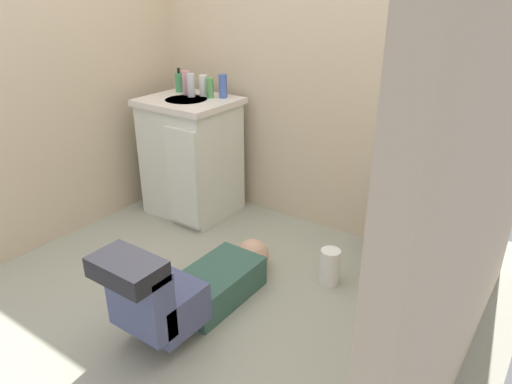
% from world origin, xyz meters
% --- Properties ---
extents(ground_plane, '(2.86, 2.95, 0.04)m').
position_xyz_m(ground_plane, '(0.00, 0.00, -0.02)').
color(ground_plane, '#999A87').
extents(wall_back, '(2.52, 0.08, 2.40)m').
position_xyz_m(wall_back, '(0.00, 1.01, 1.20)').
color(wall_back, '#CAB696').
rests_on(wall_back, ground_plane).
extents(wall_left, '(0.08, 1.95, 2.40)m').
position_xyz_m(wall_left, '(-1.22, 0.00, 1.20)').
color(wall_left, '#CAB696').
rests_on(wall_left, ground_plane).
extents(wall_right, '(0.08, 1.95, 2.40)m').
position_xyz_m(wall_right, '(1.22, 0.00, 1.20)').
color(wall_right, '#CAB696').
rests_on(wall_right, ground_plane).
extents(toilet, '(0.36, 0.46, 0.75)m').
position_xyz_m(toilet, '(0.79, 0.71, 0.37)').
color(toilet, silver).
rests_on(toilet, ground_plane).
extents(vanity_cabinet, '(0.60, 0.53, 0.82)m').
position_xyz_m(vanity_cabinet, '(-0.74, 0.65, 0.42)').
color(vanity_cabinet, silver).
rests_on(vanity_cabinet, ground_plane).
extents(faucet, '(0.02, 0.02, 0.10)m').
position_xyz_m(faucet, '(-0.74, 0.79, 0.87)').
color(faucet, silver).
rests_on(faucet, vanity_cabinet).
extents(person_plumber, '(0.39, 1.06, 0.52)m').
position_xyz_m(person_plumber, '(0.06, -0.25, 0.18)').
color(person_plumber, '#33594C').
rests_on(person_plumber, ground_plane).
extents(tissue_box, '(0.22, 0.11, 0.10)m').
position_xyz_m(tissue_box, '(0.75, 0.80, 0.80)').
color(tissue_box, silver).
rests_on(tissue_box, toilet).
extents(toiletry_bag, '(0.12, 0.09, 0.11)m').
position_xyz_m(toiletry_bag, '(0.90, 0.80, 0.81)').
color(toiletry_bag, '#B22D3F').
rests_on(toiletry_bag, toilet).
extents(soap_dispenser, '(0.06, 0.06, 0.17)m').
position_xyz_m(soap_dispenser, '(-0.93, 0.77, 0.89)').
color(soap_dispenser, '#409358').
rests_on(soap_dispenser, vanity_cabinet).
extents(bottle_pink, '(0.05, 0.05, 0.16)m').
position_xyz_m(bottle_pink, '(-0.83, 0.74, 0.90)').
color(bottle_pink, pink).
rests_on(bottle_pink, vanity_cabinet).
extents(bottle_clear, '(0.05, 0.05, 0.15)m').
position_xyz_m(bottle_clear, '(-0.76, 0.71, 0.90)').
color(bottle_clear, silver).
rests_on(bottle_clear, vanity_cabinet).
extents(bottle_white, '(0.06, 0.06, 0.14)m').
position_xyz_m(bottle_white, '(-0.71, 0.78, 0.89)').
color(bottle_white, white).
rests_on(bottle_white, vanity_cabinet).
extents(bottle_green, '(0.05, 0.05, 0.13)m').
position_xyz_m(bottle_green, '(-0.64, 0.76, 0.89)').
color(bottle_green, '#51984E').
rests_on(bottle_green, vanity_cabinet).
extents(bottle_blue, '(0.06, 0.06, 0.16)m').
position_xyz_m(bottle_blue, '(-0.57, 0.81, 0.90)').
color(bottle_blue, '#425FB0').
rests_on(bottle_blue, vanity_cabinet).
extents(paper_towel_roll, '(0.11, 0.11, 0.21)m').
position_xyz_m(paper_towel_roll, '(0.49, 0.39, 0.10)').
color(paper_towel_roll, white).
rests_on(paper_towel_roll, ground_plane).
extents(toilet_paper_roll, '(0.11, 0.11, 0.10)m').
position_xyz_m(toilet_paper_roll, '(1.02, -0.06, 0.05)').
color(toilet_paper_roll, white).
rests_on(toilet_paper_roll, ground_plane).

